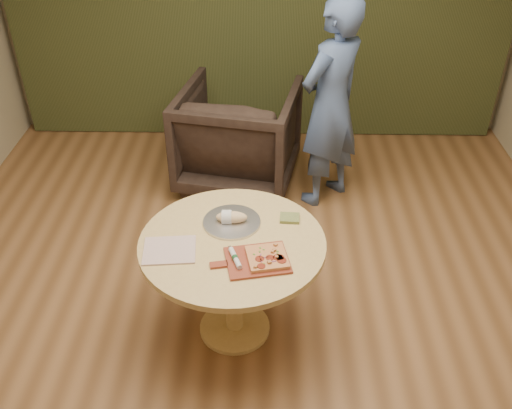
{
  "coord_description": "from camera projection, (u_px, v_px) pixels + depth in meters",
  "views": [
    {
      "loc": [
        0.08,
        -2.56,
        2.86
      ],
      "look_at": [
        0.02,
        0.25,
        0.89
      ],
      "focal_mm": 40.0,
      "sensor_mm": 36.0,
      "label": 1
    }
  ],
  "objects": [
    {
      "name": "cutlery_roll",
      "position": [
        235.0,
        258.0,
        3.2
      ],
      "size": [
        0.09,
        0.19,
        0.03
      ],
      "rotation": [
        0.0,
        0.0,
        0.35
      ],
      "color": "silver",
      "rests_on": "pizza_paddle"
    },
    {
      "name": "newspaper",
      "position": [
        170.0,
        250.0,
        3.29
      ],
      "size": [
        0.32,
        0.28,
        0.01
      ],
      "primitive_type": "cube",
      "rotation": [
        0.0,
        0.0,
        0.09
      ],
      "color": "white",
      "rests_on": "pedestal_table"
    },
    {
      "name": "person_standing",
      "position": [
        331.0,
        105.0,
        4.59
      ],
      "size": [
        0.76,
        0.76,
        1.77
      ],
      "primitive_type": "imported",
      "rotation": [
        0.0,
        0.0,
        3.92
      ],
      "color": "#475E8C",
      "rests_on": "ground"
    },
    {
      "name": "pedestal_table",
      "position": [
        233.0,
        259.0,
        3.45
      ],
      "size": [
        1.11,
        1.11,
        0.75
      ],
      "rotation": [
        0.0,
        0.0,
        0.08
      ],
      "color": "#D8B56F",
      "rests_on": "ground"
    },
    {
      "name": "green_packet",
      "position": [
        290.0,
        218.0,
        3.54
      ],
      "size": [
        0.13,
        0.11,
        0.02
      ],
      "primitive_type": "cube",
      "rotation": [
        0.0,
        0.0,
        -0.06
      ],
      "color": "#525E2A",
      "rests_on": "pedestal_table"
    },
    {
      "name": "armchair",
      "position": [
        239.0,
        132.0,
        5.02
      ],
      "size": [
        1.14,
        1.09,
        1.01
      ],
      "primitive_type": "imported",
      "rotation": [
        0.0,
        0.0,
        2.94
      ],
      "color": "black",
      "rests_on": "ground"
    },
    {
      "name": "bread_roll",
      "position": [
        230.0,
        217.0,
        3.49
      ],
      "size": [
        0.19,
        0.09,
        0.09
      ],
      "color": "#E4C28B",
      "rests_on": "serving_tray"
    },
    {
      "name": "flatbread_pizza",
      "position": [
        267.0,
        257.0,
        3.21
      ],
      "size": [
        0.26,
        0.26,
        0.04
      ],
      "rotation": [
        0.0,
        0.0,
        0.2
      ],
      "color": "tan",
      "rests_on": "pizza_paddle"
    },
    {
      "name": "pizza_paddle",
      "position": [
        256.0,
        260.0,
        3.21
      ],
      "size": [
        0.47,
        0.34,
        0.01
      ],
      "rotation": [
        0.0,
        0.0,
        0.2
      ],
      "color": "brown",
      "rests_on": "pedestal_table"
    },
    {
      "name": "room_shell",
      "position": [
        251.0,
        152.0,
        2.93
      ],
      "size": [
        5.04,
        6.04,
        2.84
      ],
      "color": "#93633A",
      "rests_on": "ground"
    },
    {
      "name": "serving_tray",
      "position": [
        232.0,
        222.0,
        3.51
      ],
      "size": [
        0.36,
        0.36,
        0.02
      ],
      "color": "silver",
      "rests_on": "pedestal_table"
    }
  ]
}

